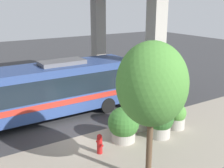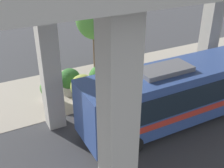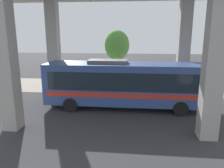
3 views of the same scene
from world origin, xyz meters
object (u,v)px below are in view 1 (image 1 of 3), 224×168
object	(u,v)px
bus	(46,88)
street_tree_near	(152,85)
planter_middle	(176,116)
planter_front	(124,125)
fire_hydrant	(100,144)
planter_extra	(160,121)
planter_back	(139,112)

from	to	relation	value
bus	street_tree_near	distance (m)	8.63
street_tree_near	bus	bearing A→B (deg)	7.92
bus	street_tree_near	world-z (taller)	street_tree_near
planter_middle	street_tree_near	distance (m)	6.30
bus	planter_front	bearing A→B (deg)	-155.76
fire_hydrant	planter_extra	size ratio (longest dim) A/B	0.57
planter_front	planter_back	distance (m)	1.82
fire_hydrant	street_tree_near	size ratio (longest dim) A/B	0.18
bus	planter_middle	size ratio (longest dim) A/B	7.40
planter_front	planter_back	xyz separation A→B (m)	(0.85, -1.61, 0.04)
planter_front	planter_extra	xyz separation A→B (m)	(-0.66, -1.89, -0.01)
planter_front	planter_middle	world-z (taller)	planter_front
bus	planter_front	distance (m)	5.53
bus	planter_extra	world-z (taller)	bus
fire_hydrant	planter_front	world-z (taller)	planter_front
planter_back	planter_extra	bearing A→B (deg)	-169.44
bus	fire_hydrant	bearing A→B (deg)	-173.96
planter_extra	fire_hydrant	bearing A→B (deg)	86.43
planter_front	street_tree_near	size ratio (longest dim) A/B	0.32
fire_hydrant	planter_extra	xyz separation A→B (m)	(-0.22, -3.56, 0.38)
planter_back	planter_extra	size ratio (longest dim) A/B	1.08
planter_front	bus	bearing A→B (deg)	24.24
planter_back	planter_front	bearing A→B (deg)	117.70
planter_back	fire_hydrant	bearing A→B (deg)	111.42
planter_front	planter_back	world-z (taller)	planter_back
planter_front	fire_hydrant	bearing A→B (deg)	104.78
fire_hydrant	street_tree_near	distance (m)	4.60
planter_middle	planter_back	world-z (taller)	planter_back
street_tree_near	planter_front	bearing A→B (deg)	-18.11
planter_back	planter_middle	bearing A→B (deg)	-123.83
planter_middle	planter_front	bearing A→B (deg)	84.30
fire_hydrant	planter_back	distance (m)	3.55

